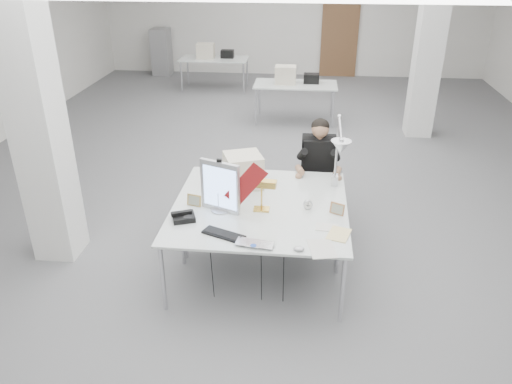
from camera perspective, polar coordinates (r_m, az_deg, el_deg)
room_shell at (r=6.93m, az=2.62°, el=14.00°), size 10.04×14.04×3.24m
desk_main at (r=4.82m, az=-0.05°, el=-4.10°), size 1.80×0.90×0.02m
desk_second at (r=5.60m, az=0.92°, el=0.57°), size 1.80×0.90×0.02m
bg_desk_a at (r=9.93m, az=4.55°, el=12.15°), size 1.60×0.80×0.02m
bg_desk_b at (r=12.28m, az=-4.79°, el=14.92°), size 1.60×0.80×0.02m
filing_cabinet at (r=14.08m, az=-10.74°, el=15.47°), size 0.45×0.55×1.20m
office_chair at (r=6.34m, az=6.99°, el=1.30°), size 0.52×0.52×1.03m
seated_person at (r=6.14m, az=7.19°, el=4.35°), size 0.50×0.61×0.91m
monitor at (r=4.98m, az=-4.12°, el=0.61°), size 0.42×0.20×0.54m
pennant at (r=4.89m, az=-1.14°, el=0.85°), size 0.43×0.08×0.47m
keyboard at (r=4.67m, az=-3.72°, el=-4.87°), size 0.43×0.29×0.02m
laptop at (r=4.48m, az=-0.31°, el=-6.30°), size 0.38×0.27×0.03m
mouse at (r=4.46m, az=4.93°, el=-6.48°), size 0.11×0.09×0.04m
bankers_lamp at (r=5.03m, az=0.64°, el=-0.54°), size 0.28×0.14×0.30m
desk_phone at (r=4.96m, az=-8.27°, el=-2.87°), size 0.27×0.26×0.05m
picture_frame_left at (r=5.20m, az=-7.09°, el=-0.94°), size 0.16×0.08×0.12m
picture_frame_right at (r=5.07m, az=9.25°, el=-1.89°), size 0.15×0.10×0.12m
desk_clock at (r=5.12m, az=5.96°, el=-1.44°), size 0.10×0.04×0.10m
paper_stack_a at (r=4.51m, az=7.54°, el=-6.43°), size 0.28×0.36×0.01m
paper_stack_b at (r=4.74m, az=9.45°, el=-4.78°), size 0.26×0.31×0.01m
paper_stack_c at (r=4.84m, az=8.10°, el=-4.01°), size 0.23×0.17×0.01m
beige_monitor at (r=5.54m, az=-1.47°, el=2.48°), size 0.50×0.48×0.37m
architect_lamp at (r=5.29m, az=9.35°, el=4.06°), size 0.39×0.74×0.90m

